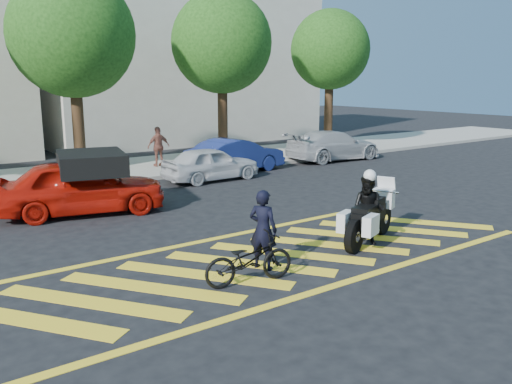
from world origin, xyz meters
TOP-DOWN VIEW (x-y plane):
  - ground at (0.00, 0.00)m, footprint 90.00×90.00m
  - sidewalk at (0.00, 12.00)m, footprint 60.00×5.00m
  - crosswalk at (-0.04, 0.00)m, footprint 12.33×4.00m
  - building_right at (9.00, 21.00)m, footprint 16.00×8.00m
  - tree_center at (0.13, 12.06)m, footprint 4.60×4.60m
  - tree_right at (6.63, 12.06)m, footprint 4.40×4.40m
  - tree_far_right at (13.13, 12.06)m, footprint 4.00×4.00m
  - officer_bike at (-0.54, -0.38)m, footprint 0.61×0.70m
  - bicycle at (-1.23, -0.87)m, footprint 1.83×0.89m
  - police_motorcycle at (2.42, -0.47)m, footprint 2.41×1.30m
  - officer_moto at (2.40, -0.45)m, footprint 0.84×0.94m
  - red_convertible at (-1.95, 6.13)m, footprint 4.83×2.85m
  - parked_mid_right at (3.57, 8.26)m, footprint 3.70×1.55m
  - parked_right at (5.30, 9.20)m, footprint 4.22×1.77m
  - parked_far_right at (10.70, 9.20)m, footprint 4.77×2.17m
  - pedestrian_right at (3.06, 11.52)m, footprint 0.96×0.42m

SIDE VIEW (x-z plane):
  - ground at x=0.00m, z-range 0.00..0.00m
  - crosswalk at x=-0.04m, z-range 0.00..0.01m
  - sidewalk at x=0.00m, z-range 0.00..0.15m
  - bicycle at x=-1.23m, z-range 0.00..0.92m
  - police_motorcycle at x=2.42m, z-range 0.05..1.16m
  - parked_mid_right at x=3.57m, z-range 0.00..1.25m
  - parked_far_right at x=10.70m, z-range 0.00..1.36m
  - parked_right at x=5.30m, z-range 0.00..1.36m
  - red_convertible at x=-1.95m, z-range 0.00..1.54m
  - officer_moto at x=2.40m, z-range 0.00..1.59m
  - officer_bike at x=-0.54m, z-range 0.00..1.61m
  - pedestrian_right at x=3.06m, z-range 0.15..1.77m
  - tree_far_right at x=13.13m, z-range 1.39..8.49m
  - tree_right at x=6.63m, z-range 1.34..8.75m
  - tree_center at x=0.13m, z-range 1.31..8.88m
  - building_right at x=9.00m, z-range 0.00..11.00m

